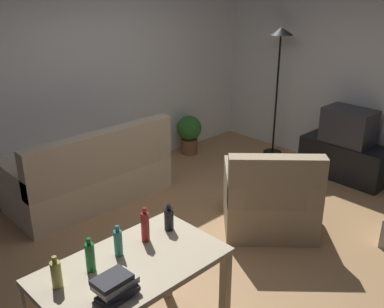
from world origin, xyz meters
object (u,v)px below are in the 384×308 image
object	(u,v)px
tv	(349,126)
armchair	(270,200)
tv_stand	(344,160)
bottle_red	(145,226)
book_stack	(115,286)
desk	(132,278)
bottle_green	(90,257)
bottle_tall	(118,242)
bottle_dark	(169,219)
potted_plant	(189,132)
bottle_squat	(56,274)
torchiere_lamp	(279,57)
couch	(92,176)

from	to	relation	value
tv	armchair	distance (m)	1.76
tv_stand	bottle_red	xyz separation A→B (m)	(-3.49, -0.37, 0.63)
book_stack	desk	bearing A→B (deg)	36.99
bottle_green	bottle_tall	bearing A→B (deg)	4.76
bottle_green	bottle_tall	world-z (taller)	bottle_green
tv	book_stack	size ratio (longest dim) A/B	2.36
bottle_green	bottle_dark	bearing A→B (deg)	2.78
potted_plant	bottle_red	world-z (taller)	bottle_red
bottle_green	book_stack	size ratio (longest dim) A/B	0.91
bottle_squat	bottle_red	xyz separation A→B (m)	(0.68, 0.03, 0.02)
torchiere_lamp	potted_plant	distance (m)	1.64
couch	bottle_green	xyz separation A→B (m)	(-1.23, -2.07, 0.55)
bottle_green	book_stack	xyz separation A→B (m)	(-0.02, -0.30, -0.04)
couch	book_stack	xyz separation A→B (m)	(-1.25, -2.37, 0.52)
desk	book_stack	world-z (taller)	book_stack
desk	potted_plant	size ratio (longest dim) A/B	2.13
tv_stand	torchiere_lamp	world-z (taller)	torchiere_lamp
couch	bottle_squat	distance (m)	2.59
bottle_tall	bottle_green	bearing A→B (deg)	-175.24
torchiere_lamp	bottle_green	distance (m)	4.26
tv_stand	bottle_tall	distance (m)	3.79
couch	tv	size ratio (longest dim) A/B	3.00
tv_stand	bottle_red	size ratio (longest dim) A/B	4.34
armchair	tv_stand	bearing A→B (deg)	-131.58
tv	bottle_dark	xyz separation A→B (m)	(-3.28, -0.37, 0.15)
tv	bottle_red	xyz separation A→B (m)	(-3.49, -0.37, 0.17)
bottle_red	bottle_dark	bearing A→B (deg)	-0.37
bottle_dark	bottle_tall	bearing A→B (deg)	-178.20
couch	book_stack	bearing A→B (deg)	62.15
bottle_squat	book_stack	world-z (taller)	bottle_squat
desk	potted_plant	distance (m)	3.79
tv_stand	desk	size ratio (longest dim) A/B	0.91
tv_stand	bottle_tall	bearing A→B (deg)	95.88
potted_plant	bottle_green	world-z (taller)	bottle_green
potted_plant	bottle_tall	distance (m)	3.73
torchiere_lamp	tv_stand	bearing A→B (deg)	-90.00
desk	bottle_dark	xyz separation A→B (m)	(0.44, 0.15, 0.19)
couch	bottle_dark	bearing A→B (deg)	74.46
tv	bottle_dark	distance (m)	3.30
tv_stand	potted_plant	bearing A→B (deg)	24.00
bottle_dark	tv	bearing A→B (deg)	6.42
bottle_red	bottle_dark	size ratio (longest dim) A/B	1.26
tv_stand	torchiere_lamp	size ratio (longest dim) A/B	0.61
armchair	bottle_red	size ratio (longest dim) A/B	4.86
tv	bottle_tall	distance (m)	3.75
tv_stand	bottle_green	distance (m)	4.01
couch	armchair	world-z (taller)	same
desk	bottle_green	size ratio (longest dim) A/B	5.24
tv_stand	potted_plant	world-z (taller)	potted_plant
armchair	book_stack	distance (m)	2.38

